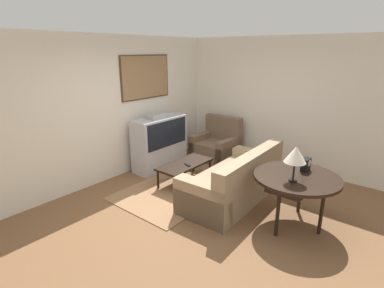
% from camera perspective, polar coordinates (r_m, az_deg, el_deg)
% --- Properties ---
extents(ground_plane, '(12.00, 12.00, 0.00)m').
position_cam_1_polar(ground_plane, '(4.87, 1.30, -12.37)').
color(ground_plane, brown).
extents(wall_back, '(12.00, 0.10, 2.70)m').
position_cam_1_polar(wall_back, '(5.88, -15.18, 6.49)').
color(wall_back, silver).
rests_on(wall_back, ground_plane).
extents(wall_right, '(0.06, 12.00, 2.70)m').
position_cam_1_polar(wall_right, '(6.59, 15.72, 7.49)').
color(wall_right, silver).
rests_on(wall_right, ground_plane).
extents(area_rug, '(2.52, 1.51, 0.01)m').
position_cam_1_polar(area_rug, '(5.62, -1.47, -7.98)').
color(area_rug, '#99704C').
rests_on(area_rug, ground_plane).
extents(tv, '(1.21, 0.47, 1.19)m').
position_cam_1_polar(tv, '(6.32, -6.14, 0.28)').
color(tv, '#B7B7BC').
rests_on(tv, ground_plane).
extents(couch, '(2.04, 0.97, 0.88)m').
position_cam_1_polar(couch, '(5.09, 8.20, -7.18)').
color(couch, '#9E8466').
rests_on(couch, ground_plane).
extents(armchair, '(0.83, 0.94, 0.97)m').
position_cam_1_polar(armchair, '(6.89, 4.67, -0.40)').
color(armchair, brown).
rests_on(armchair, ground_plane).
extents(coffee_table, '(1.12, 0.52, 0.40)m').
position_cam_1_polar(coffee_table, '(5.63, -1.34, -4.06)').
color(coffee_table, black).
rests_on(coffee_table, ground_plane).
extents(console_table, '(1.18, 1.18, 0.76)m').
position_cam_1_polar(console_table, '(4.43, 19.31, -6.52)').
color(console_table, black).
rests_on(console_table, ground_plane).
extents(table_lamp, '(0.29, 0.29, 0.49)m').
position_cam_1_polar(table_lamp, '(4.09, 19.12, -1.99)').
color(table_lamp, black).
rests_on(table_lamp, console_table).
extents(mantel_clock, '(0.18, 0.10, 0.19)m').
position_cam_1_polar(mantel_clock, '(4.60, 20.86, -3.68)').
color(mantel_clock, black).
rests_on(mantel_clock, console_table).
extents(remote, '(0.09, 0.17, 0.02)m').
position_cam_1_polar(remote, '(5.52, -0.87, -3.96)').
color(remote, black).
rests_on(remote, coffee_table).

